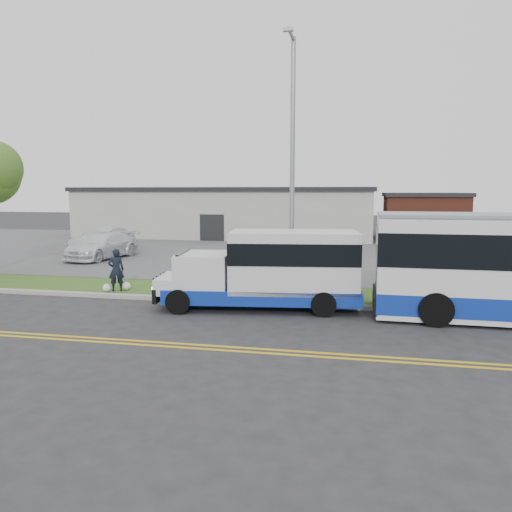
% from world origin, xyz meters
% --- Properties ---
extents(ground, '(140.00, 140.00, 0.00)m').
position_xyz_m(ground, '(0.00, 0.00, 0.00)').
color(ground, '#28282B').
rests_on(ground, ground).
extents(lane_line_north, '(70.00, 0.12, 0.01)m').
position_xyz_m(lane_line_north, '(0.00, -3.85, 0.01)').
color(lane_line_north, gold).
rests_on(lane_line_north, ground).
extents(lane_line_south, '(70.00, 0.12, 0.01)m').
position_xyz_m(lane_line_south, '(0.00, -4.15, 0.01)').
color(lane_line_south, gold).
rests_on(lane_line_south, ground).
extents(curb, '(80.00, 0.30, 0.15)m').
position_xyz_m(curb, '(0.00, 1.10, 0.07)').
color(curb, '#9E9B93').
rests_on(curb, ground).
extents(verge, '(80.00, 3.30, 0.10)m').
position_xyz_m(verge, '(0.00, 2.90, 0.05)').
color(verge, '#34531B').
rests_on(verge, ground).
extents(parking_lot, '(80.00, 25.00, 0.10)m').
position_xyz_m(parking_lot, '(0.00, 17.00, 0.05)').
color(parking_lot, '#4C4C4F').
rests_on(parking_lot, ground).
extents(commercial_building, '(25.40, 10.40, 4.35)m').
position_xyz_m(commercial_building, '(-6.00, 27.00, 2.18)').
color(commercial_building, '#9E9E99').
rests_on(commercial_building, ground).
extents(brick_wing, '(6.30, 7.30, 3.90)m').
position_xyz_m(brick_wing, '(10.50, 26.00, 1.96)').
color(brick_wing, brown).
rests_on(brick_wing, ground).
extents(streetlight_near, '(0.35, 1.53, 9.50)m').
position_xyz_m(streetlight_near, '(3.00, 2.73, 5.23)').
color(streetlight_near, gray).
rests_on(streetlight_near, verge).
extents(shuttle_bus, '(7.21, 3.13, 2.68)m').
position_xyz_m(shuttle_bus, '(2.67, 0.69, 1.43)').
color(shuttle_bus, '#0E2B99').
rests_on(shuttle_bus, ground).
extents(pedestrian, '(0.74, 0.67, 1.69)m').
position_xyz_m(pedestrian, '(-3.87, 1.90, 0.94)').
color(pedestrian, black).
rests_on(pedestrian, verge).
extents(parked_car_a, '(2.41, 5.01, 1.58)m').
position_xyz_m(parked_car_a, '(-10.70, 13.21, 0.89)').
color(parked_car_a, '#B0B3B8').
rests_on(parked_car_a, parking_lot).
extents(parked_car_b, '(2.87, 5.46, 1.51)m').
position_xyz_m(parked_car_b, '(-9.25, 10.56, 0.85)').
color(parked_car_b, white).
rests_on(parked_car_b, parking_lot).
extents(grocery_bag_left, '(0.32, 0.32, 0.32)m').
position_xyz_m(grocery_bag_left, '(-4.17, 1.65, 0.26)').
color(grocery_bag_left, white).
rests_on(grocery_bag_left, verge).
extents(grocery_bag_right, '(0.32, 0.32, 0.32)m').
position_xyz_m(grocery_bag_right, '(-3.57, 2.15, 0.26)').
color(grocery_bag_right, white).
rests_on(grocery_bag_right, verge).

